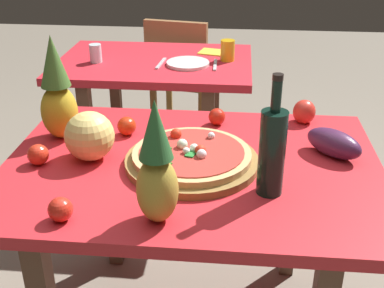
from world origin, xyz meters
TOP-DOWN VIEW (x-y plane):
  - display_table at (0.00, 0.00)m, footprint 1.22×0.88m
  - background_table at (-0.31, 1.11)m, footprint 1.02×0.71m
  - dining_chair at (-0.24, 1.69)m, footprint 0.47×0.47m
  - pizza_board at (-0.00, -0.01)m, footprint 0.43×0.43m
  - pizza at (-0.01, -0.01)m, footprint 0.38×0.38m
  - wine_bottle at (0.24, -0.15)m, footprint 0.08×0.08m
  - pineapple_left at (-0.06, -0.32)m, footprint 0.11×0.11m
  - pineapple_right at (-0.48, 0.15)m, footprint 0.13×0.13m
  - melon at (-0.33, -0.00)m, footprint 0.16×0.16m
  - bell_pepper at (0.39, 0.36)m, footprint 0.08×0.08m
  - eggplant at (0.46, 0.10)m, footprint 0.21×0.20m
  - tomato_by_bottle at (-0.49, -0.05)m, footprint 0.07×0.07m
  - tomato_near_board at (-0.32, -0.35)m, footprint 0.07×0.07m
  - tomato_at_corner at (-0.25, 0.19)m, footprint 0.07×0.07m
  - tomato_beside_pepper at (0.06, 0.31)m, footprint 0.06×0.06m
  - drinking_glass_juice at (0.08, 1.14)m, footprint 0.07×0.07m
  - drinking_glass_water at (-0.60, 1.05)m, footprint 0.06×0.06m
  - dinner_plate at (-0.12, 1.04)m, footprint 0.22×0.22m
  - fork_utensil at (-0.26, 1.04)m, footprint 0.03×0.18m
  - knife_utensil at (0.02, 1.04)m, footprint 0.02×0.18m
  - napkin_folded at (-0.01, 1.28)m, footprint 0.16×0.15m

SIDE VIEW (x-z plane):
  - dining_chair at x=-0.24m, z-range 0.06..0.91m
  - background_table at x=-0.31m, z-range 0.26..1.01m
  - display_table at x=0.00m, z-range 0.28..1.03m
  - napkin_folded at x=-0.01m, z-range 0.75..0.76m
  - fork_utensil at x=-0.26m, z-range 0.75..0.76m
  - knife_utensil at x=0.02m, z-range 0.75..0.76m
  - dinner_plate at x=-0.12m, z-range 0.75..0.77m
  - pizza_board at x=0.00m, z-range 0.75..0.78m
  - tomato_beside_pepper at x=0.06m, z-range 0.75..0.81m
  - tomato_near_board at x=-0.32m, z-range 0.75..0.82m
  - tomato_at_corner at x=-0.25m, z-range 0.75..0.82m
  - tomato_by_bottle at x=-0.49m, z-range 0.75..0.82m
  - pizza at x=-0.01m, z-range 0.76..0.82m
  - bell_pepper at x=0.39m, z-range 0.75..0.84m
  - eggplant at x=0.46m, z-range 0.75..0.84m
  - drinking_glass_water at x=-0.60m, z-range 0.75..0.84m
  - drinking_glass_juice at x=0.08m, z-range 0.75..0.86m
  - melon at x=-0.33m, z-range 0.75..0.91m
  - wine_bottle at x=0.24m, z-range 0.71..1.07m
  - pineapple_left at x=-0.06m, z-range 0.73..1.08m
  - pineapple_right at x=-0.48m, z-range 0.73..1.10m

